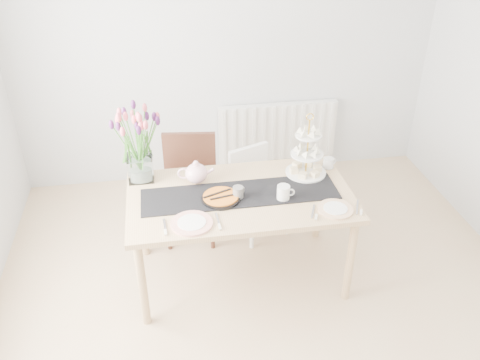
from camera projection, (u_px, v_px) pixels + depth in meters
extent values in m
plane|color=tan|center=(277.00, 336.00, 3.48)|extent=(4.50, 4.50, 0.00)
plane|color=#B8BABD|center=(227.00, 50.00, 4.68)|extent=(4.00, 0.00, 4.00)
cube|color=white|center=(277.00, 132.00, 5.15)|extent=(1.20, 0.08, 0.60)
cube|color=tan|center=(240.00, 197.00, 3.62)|extent=(1.60, 0.90, 0.04)
cylinder|color=tan|center=(142.00, 284.00, 3.40)|extent=(0.06, 0.06, 0.71)
cylinder|color=tan|center=(350.00, 261.00, 3.60)|extent=(0.06, 0.06, 0.71)
cylinder|color=tan|center=(142.00, 218.00, 4.04)|extent=(0.06, 0.06, 0.71)
cylinder|color=tan|center=(319.00, 201.00, 4.24)|extent=(0.06, 0.06, 0.71)
cube|color=#3D1D16|center=(190.00, 191.00, 4.20)|extent=(0.49, 0.49, 0.04)
cube|color=#3D1D16|center=(190.00, 155.00, 4.25)|extent=(0.44, 0.10, 0.42)
cylinder|color=#3D1D16|center=(168.00, 228.00, 4.16)|extent=(0.04, 0.04, 0.43)
cylinder|color=#3D1D16|center=(212.00, 227.00, 4.17)|extent=(0.04, 0.04, 0.43)
cylinder|color=#3D1D16|center=(172.00, 203.00, 4.47)|extent=(0.04, 0.04, 0.43)
cylinder|color=#3D1D16|center=(213.00, 202.00, 4.48)|extent=(0.04, 0.04, 0.43)
cube|color=white|center=(259.00, 194.00, 4.30)|extent=(0.48, 0.48, 0.04)
cube|color=white|center=(248.00, 165.00, 4.32)|extent=(0.36, 0.18, 0.35)
cylinder|color=white|center=(252.00, 230.00, 4.19)|extent=(0.04, 0.04, 0.36)
cylinder|color=white|center=(287.00, 217.00, 4.35)|extent=(0.04, 0.04, 0.36)
cylinder|color=white|center=(230.00, 209.00, 4.45)|extent=(0.04, 0.04, 0.36)
cylinder|color=white|center=(264.00, 197.00, 4.62)|extent=(0.04, 0.04, 0.36)
cube|color=black|center=(240.00, 194.00, 3.61)|extent=(1.40, 0.35, 0.01)
cube|color=silver|center=(141.00, 168.00, 3.75)|extent=(0.18, 0.18, 0.18)
cylinder|color=gold|center=(307.00, 148.00, 3.74)|extent=(0.01, 0.01, 0.45)
cylinder|color=white|center=(306.00, 172.00, 3.85)|extent=(0.31, 0.31, 0.01)
cylinder|color=white|center=(307.00, 154.00, 3.76)|extent=(0.25, 0.25, 0.01)
cylinder|color=white|center=(308.00, 135.00, 3.68)|extent=(0.19, 0.19, 0.01)
cylinder|color=white|center=(328.00, 163.00, 3.92)|extent=(0.10, 0.10, 0.08)
cylinder|color=black|center=(221.00, 198.00, 3.55)|extent=(0.28, 0.28, 0.02)
cylinder|color=orange|center=(221.00, 196.00, 3.54)|extent=(0.25, 0.25, 0.01)
cylinder|color=slate|center=(238.00, 193.00, 3.55)|extent=(0.11, 0.11, 0.09)
cylinder|color=silver|center=(283.00, 193.00, 3.53)|extent=(0.10, 0.10, 0.11)
cylinder|color=white|center=(192.00, 223.00, 3.31)|extent=(0.29, 0.29, 0.01)
cylinder|color=white|center=(335.00, 209.00, 3.45)|extent=(0.32, 0.32, 0.01)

